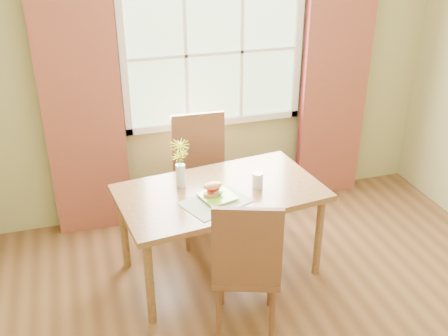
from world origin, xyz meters
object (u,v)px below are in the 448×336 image
object	(u,v)px
croissant_sandwich	(213,189)
chair_far	(201,171)
dining_table	(220,199)
water_glass	(258,181)
flower_vase	(180,160)
chair_near	(247,263)

from	to	relation	value
croissant_sandwich	chair_far	bearing A→B (deg)	74.68
dining_table	croissant_sandwich	size ratio (longest dim) A/B	10.12
dining_table	chair_far	world-z (taller)	chair_far
dining_table	croissant_sandwich	xyz separation A→B (m)	(-0.08, -0.10, 0.15)
water_glass	flower_vase	world-z (taller)	flower_vase
chair_far	flower_vase	xyz separation A→B (m)	(-0.27, -0.45, 0.36)
chair_near	croissant_sandwich	bearing A→B (deg)	114.72
chair_far	flower_vase	distance (m)	0.64
croissant_sandwich	flower_vase	bearing A→B (deg)	118.56
chair_near	chair_far	distance (m)	1.30
chair_near	chair_far	world-z (taller)	chair_far
chair_far	croissant_sandwich	world-z (taller)	chair_far
croissant_sandwich	water_glass	world-z (taller)	croissant_sandwich
chair_far	croissant_sandwich	xyz separation A→B (m)	(-0.09, -0.69, 0.21)
chair_near	water_glass	bearing A→B (deg)	84.50
chair_far	dining_table	bearing A→B (deg)	-87.81
chair_near	flower_vase	size ratio (longest dim) A/B	2.85
water_glass	flower_vase	size ratio (longest dim) A/B	0.33
chair_far	flower_vase	size ratio (longest dim) A/B	2.96
flower_vase	chair_far	bearing A→B (deg)	58.82
chair_near	flower_vase	bearing A→B (deg)	125.09
dining_table	chair_far	distance (m)	0.60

